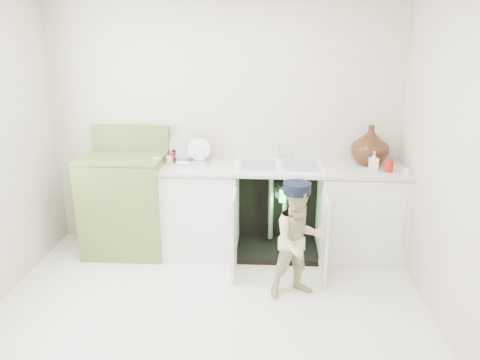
{
  "coord_description": "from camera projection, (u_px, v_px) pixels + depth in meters",
  "views": [
    {
      "loc": [
        0.44,
        -3.11,
        2.13
      ],
      "look_at": [
        0.21,
        0.7,
        0.91
      ],
      "focal_mm": 35.0,
      "sensor_mm": 36.0,
      "label": 1
    }
  ],
  "objects": [
    {
      "name": "repair_worker",
      "position": [
        299.0,
        240.0,
        3.83
      ],
      "size": [
        0.58,
        0.72,
        0.99
      ],
      "rotation": [
        0.0,
        0.0,
        0.37
      ],
      "color": "beige",
      "rests_on": "ground"
    },
    {
      "name": "counter_run",
      "position": [
        282.0,
        206.0,
        4.61
      ],
      "size": [
        2.44,
        1.02,
        1.28
      ],
      "color": "white",
      "rests_on": "ground"
    },
    {
      "name": "ground",
      "position": [
        208.0,
        319.0,
        3.63
      ],
      "size": [
        3.5,
        3.5,
        0.0
      ],
      "primitive_type": "plane",
      "color": "silver",
      "rests_on": "ground"
    },
    {
      "name": "avocado_stove",
      "position": [
        127.0,
        202.0,
        4.66
      ],
      "size": [
        0.79,
        0.65,
        1.23
      ],
      "color": "#5D7533",
      "rests_on": "ground"
    },
    {
      "name": "room_shell",
      "position": [
        204.0,
        164.0,
        3.25
      ],
      "size": [
        6.0,
        5.5,
        1.26
      ],
      "color": "beige",
      "rests_on": "ground"
    }
  ]
}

